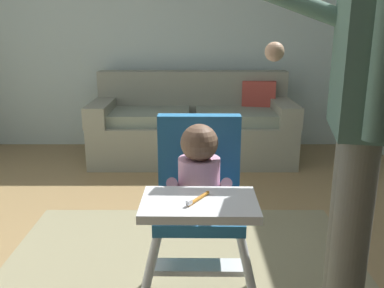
# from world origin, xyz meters

# --- Properties ---
(ground) EXTENTS (6.15, 6.70, 0.10)m
(ground) POSITION_xyz_m (0.00, 0.00, -0.05)
(ground) COLOR #95774C
(wall_far) EXTENTS (5.35, 0.06, 2.77)m
(wall_far) POSITION_xyz_m (0.00, 2.58, 1.38)
(wall_far) COLOR silver
(wall_far) RESTS_ON ground
(couch) EXTENTS (1.99, 0.86, 0.86)m
(couch) POSITION_xyz_m (0.27, 2.06, 0.33)
(couch) COLOR gray
(couch) RESTS_ON ground
(high_chair) EXTENTS (0.62, 0.73, 0.94)m
(high_chair) POSITION_xyz_m (0.28, -0.46, 0.65)
(high_chair) COLOR white
(high_chair) RESTS_ON ground
(adult_standing) EXTENTS (0.51, 0.57, 1.69)m
(adult_standing) POSITION_xyz_m (0.86, -0.59, 0.96)
(adult_standing) COLOR #696456
(adult_standing) RESTS_ON ground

